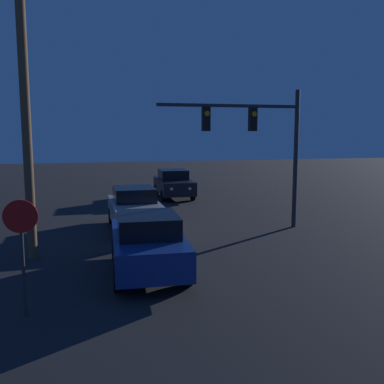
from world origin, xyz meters
The scene contains 6 objects.
car_near centered at (-1.82, 14.17, 0.84)m, with size 2.08×4.48×1.66m.
car_mid centered at (-1.52, 19.70, 0.84)m, with size 1.95×4.43×1.66m.
car_far centered at (1.72, 27.57, 0.84)m, with size 2.02×4.46×1.66m.
traffic_signal_mast centered at (3.28, 18.44, 3.75)m, with size 5.75×0.30×5.53m.
stop_sign centered at (-4.75, 11.95, 1.73)m, with size 0.69×0.07×2.49m.
utility_pole centered at (-5.06, 16.34, 4.49)m, with size 1.53×0.28×8.69m.
Camera 1 is at (-3.45, 2.74, 3.84)m, focal length 40.00 mm.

